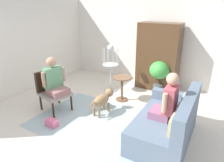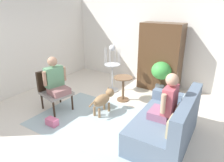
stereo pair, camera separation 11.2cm
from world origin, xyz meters
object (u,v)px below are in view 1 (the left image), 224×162
couch (168,124)px  armchair (52,88)px  person_on_couch (168,100)px  person_on_armchair (54,80)px  potted_plant (159,72)px  dog (103,99)px  armoire_cabinet (158,57)px  bird_cage_stand (111,66)px  round_end_table (122,86)px  handbag (52,123)px

couch → armchair: couch is taller
person_on_couch → person_on_armchair: person_on_couch is taller
person_on_armchair → potted_plant: size_ratio=0.92×
person_on_couch → dog: (-1.51, 0.25, -0.46)m
armchair → armoire_cabinet: 3.03m
person_on_armchair → armoire_cabinet: (1.51, 2.53, 0.17)m
person_on_couch → bird_cage_stand: (-2.02, 1.43, -0.06)m
potted_plant → armchair: bearing=-130.4°
round_end_table → potted_plant: bearing=55.2°
bird_cage_stand → person_on_couch: bearing=-35.2°
couch → potted_plant: size_ratio=1.82×
person_on_armchair → dog: 1.17m
potted_plant → handbag: size_ratio=3.52×
person_on_armchair → potted_plant: bearing=52.6°
handbag → dog: bearing=59.7°
person_on_couch → armoire_cabinet: armoire_cabinet is taller
dog → armoire_cabinet: 2.21m
round_end_table → armoire_cabinet: size_ratio=0.34×
armchair → round_end_table: size_ratio=1.44×
armchair → bird_cage_stand: bird_cage_stand is taller
dog → round_end_table: bearing=85.8°
person_on_couch → potted_plant: (-0.80, 1.97, -0.19)m
person_on_armchair → potted_plant: 2.77m
armchair → person_on_armchair: person_on_armchair is taller
bird_cage_stand → armoire_cabinet: bearing=39.8°
armchair → dog: (1.14, 0.44, -0.19)m
armchair → dog: bearing=21.0°
armchair → person_on_couch: bearing=4.1°
bird_cage_stand → round_end_table: bearing=-34.0°
dog → bird_cage_stand: size_ratio=0.62×
armoire_cabinet → handbag: size_ratio=7.30×
couch → potted_plant: bearing=113.4°
bird_cage_stand → handbag: bearing=-92.0°
person_on_armchair → handbag: size_ratio=3.22×
round_end_table → dog: (-0.06, -0.80, -0.06)m
round_end_table → handbag: (-0.65, -1.81, -0.32)m
handbag → couch: bearing=20.4°
person_on_armchair → bird_cage_stand: 1.72m
armchair → round_end_table: 1.72m
armchair → handbag: 0.91m
armchair → bird_cage_stand: bearing=69.1°
person_on_armchair → dog: person_on_armchair is taller
person_on_couch → round_end_table: size_ratio=1.33×
dog → person_on_couch: bearing=-9.3°
dog → armoire_cabinet: (0.54, 2.06, 0.60)m
bird_cage_stand → potted_plant: (1.22, 0.54, -0.13)m
armchair → dog: armchair is taller
potted_plant → round_end_table: bearing=-124.8°
couch → dog: (-1.55, 0.22, 0.01)m
potted_plant → armoire_cabinet: bearing=117.1°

